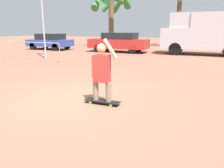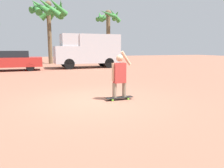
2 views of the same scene
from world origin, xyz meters
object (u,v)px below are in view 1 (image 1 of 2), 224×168
(skateboard, at_px, (102,101))
(flagpole, at_px, (42,1))
(parked_car_red, at_px, (119,42))
(camper_van, at_px, (205,32))
(person_skateboarder, at_px, (102,70))
(palm_tree_far_left, at_px, (111,2))
(parked_car_blue, at_px, (50,41))

(skateboard, relative_size, flagpole, 0.15)
(parked_car_red, relative_size, flagpole, 0.77)
(skateboard, distance_m, camper_van, 12.35)
(person_skateboarder, distance_m, flagpole, 9.59)
(person_skateboarder, relative_size, parked_car_red, 0.33)
(skateboard, xyz_separation_m, parked_car_red, (-4.07, 11.63, 0.72))
(person_skateboarder, xyz_separation_m, palm_tree_far_left, (-6.97, 16.80, 3.58))
(parked_car_red, height_order, parked_car_blue, parked_car_red)
(camper_van, height_order, flagpole, flagpole)
(parked_car_blue, bearing_deg, person_skateboarder, -47.21)
(palm_tree_far_left, distance_m, flagpole, 10.59)
(parked_car_red, bearing_deg, palm_tree_far_left, 119.30)
(person_skateboarder, height_order, parked_car_blue, person_skateboarder)
(palm_tree_far_left, relative_size, flagpole, 0.96)
(parked_car_blue, relative_size, flagpole, 0.64)
(person_skateboarder, bearing_deg, palm_tree_far_left, 112.53)
(parked_car_red, relative_size, parked_car_blue, 1.20)
(parked_car_red, bearing_deg, flagpole, -117.06)
(parked_car_blue, xyz_separation_m, flagpole, (3.64, -5.02, 2.63))
(flagpole, bearing_deg, person_skateboarder, -42.62)
(flagpole, bearing_deg, parked_car_blue, 125.93)
(camper_van, xyz_separation_m, palm_tree_far_left, (-9.08, 4.72, 2.87))
(camper_van, height_order, palm_tree_far_left, palm_tree_far_left)
(camper_van, bearing_deg, parked_car_blue, -176.40)
(person_skateboarder, height_order, parked_car_red, person_skateboarder)
(camper_van, distance_m, parked_car_blue, 12.61)
(palm_tree_far_left, bearing_deg, parked_car_blue, -122.28)
(skateboard, height_order, flagpole, flagpole)
(parked_car_red, bearing_deg, person_skateboarder, -70.71)
(camper_van, xyz_separation_m, flagpole, (-8.92, -5.81, 1.79))
(skateboard, xyz_separation_m, flagpole, (-6.81, 6.27, 3.28))
(person_skateboarder, height_order, flagpole, flagpole)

